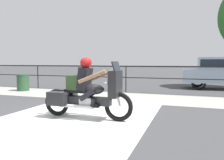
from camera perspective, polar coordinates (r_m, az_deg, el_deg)
name	(u,v)px	position (r m, az deg, el deg)	size (l,w,h in m)	color
ground_plane	(75,116)	(5.97, -9.76, -9.18)	(120.00, 120.00, 0.00)	#424244
sidewalk_band	(115,97)	(9.03, 0.84, -4.36)	(44.00, 2.40, 0.01)	#A8A59E
crosswalk_band	(75,118)	(5.73, -9.55, -9.71)	(3.78, 6.00, 0.01)	silver
fence_railing	(126,71)	(10.47, 3.67, 2.28)	(36.00, 0.05, 1.26)	black
motorcycle	(86,92)	(5.54, -6.89, -3.08)	(2.43, 0.76, 1.56)	black
parked_car	(223,71)	(12.80, 26.94, 2.05)	(4.11, 1.61, 1.68)	#9EB2C6
trash_bin	(23,82)	(11.71, -22.23, -0.61)	(0.61, 0.61, 0.83)	#284C2D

